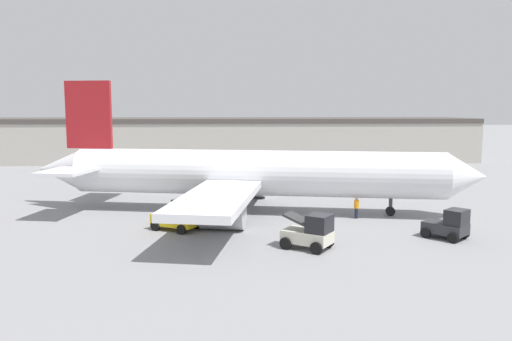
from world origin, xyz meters
name	(u,v)px	position (x,y,z in m)	size (l,w,h in m)	color
ground_plane	(256,212)	(0.00, 0.00, 0.00)	(400.00, 400.00, 0.00)	gray
terminal_building	(199,139)	(-6.79, 40.26, 3.36)	(85.68, 13.85, 6.71)	#ADA89E
airplane	(245,174)	(-0.90, 0.17, 3.07)	(36.11, 29.07, 10.52)	white
ground_crew_worker	(356,207)	(7.45, -2.82, 0.86)	(0.35, 0.35, 1.61)	#1E2338
baggage_tug	(180,216)	(-5.55, -5.72, 1.01)	(3.60, 3.23, 2.23)	yellow
belt_loader_truck	(311,232)	(2.61, -10.81, 1.01)	(3.32, 3.12, 2.14)	beige
pushback_tug	(449,225)	(11.81, -9.00, 0.90)	(3.02, 3.08, 1.97)	#2D2D33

